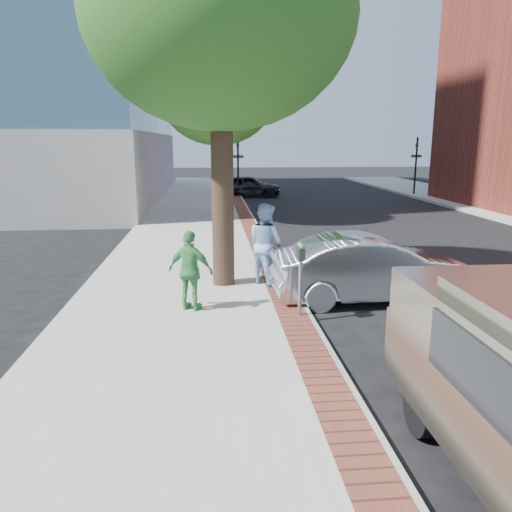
{
  "coord_description": "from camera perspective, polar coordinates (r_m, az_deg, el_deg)",
  "views": [
    {
      "loc": [
        -0.89,
        -9.87,
        3.54
      ],
      "look_at": [
        0.04,
        0.25,
        1.2
      ],
      "focal_mm": 35.0,
      "sensor_mm": 36.0,
      "label": 1
    }
  ],
  "objects": [
    {
      "name": "bg_car",
      "position": [
        32.72,
        -0.85,
        8.02
      ],
      "size": [
        4.25,
        1.93,
        1.42
      ],
      "primitive_type": "imported",
      "rotation": [
        0.0,
        0.0,
        1.51
      ],
      "color": "black",
      "rests_on": "ground"
    },
    {
      "name": "signal_near",
      "position": [
        31.94,
        -2.07,
        10.66
      ],
      "size": [
        0.7,
        0.15,
        3.8
      ],
      "color": "black",
      "rests_on": "ground"
    },
    {
      "name": "tree_far",
      "position": [
        21.94,
        -4.42,
        17.54
      ],
      "size": [
        4.8,
        4.8,
        7.14
      ],
      "color": "black",
      "rests_on": "sidewalk"
    },
    {
      "name": "parking_meter",
      "position": [
        9.76,
        5.11,
        -0.92
      ],
      "size": [
        0.12,
        0.32,
        1.47
      ],
      "color": "gray",
      "rests_on": "sidewalk"
    },
    {
      "name": "sidewalk",
      "position": [
        18.21,
        -7.07,
        1.91
      ],
      "size": [
        5.0,
        60.0,
        0.15
      ],
      "primitive_type": "cube",
      "color": "#9E9991",
      "rests_on": "ground"
    },
    {
      "name": "tree_near",
      "position": [
        12.06,
        -4.14,
        25.56
      ],
      "size": [
        6.0,
        6.0,
        8.51
      ],
      "color": "black",
      "rests_on": "sidewalk"
    },
    {
      "name": "person_green",
      "position": [
        10.22,
        -7.47,
        -1.69
      ],
      "size": [
        1.05,
        0.76,
        1.65
      ],
      "primitive_type": "imported",
      "rotation": [
        0.0,
        0.0,
        2.72
      ],
      "color": "#459851",
      "rests_on": "sidewalk"
    },
    {
      "name": "curb",
      "position": [
        18.3,
        0.93,
        2.07
      ],
      "size": [
        0.1,
        60.0,
        0.15
      ],
      "primitive_type": "cube",
      "color": "gray",
      "rests_on": "ground"
    },
    {
      "name": "signal_far",
      "position": [
        34.59,
        17.82,
        10.24
      ],
      "size": [
        0.7,
        0.15,
        3.8
      ],
      "color": "black",
      "rests_on": "ground"
    },
    {
      "name": "person_gray",
      "position": [
        12.37,
        1.08,
        0.88
      ],
      "size": [
        0.65,
        0.7,
        1.6
      ],
      "primitive_type": "imported",
      "rotation": [
        0.0,
        0.0,
        -0.96
      ],
      "color": "#B9BABF",
      "rests_on": "sidewalk"
    },
    {
      "name": "office_base",
      "position": [
        34.13,
        -26.38,
        9.07
      ],
      "size": [
        18.2,
        22.2,
        4.0
      ],
      "primitive_type": "cube",
      "color": "gray",
      "rests_on": "ground"
    },
    {
      "name": "sedan_silver",
      "position": [
        11.54,
        13.12,
        -1.39
      ],
      "size": [
        4.58,
        1.75,
        1.49
      ],
      "primitive_type": "imported",
      "rotation": [
        0.0,
        0.0,
        1.61
      ],
      "color": "silver",
      "rests_on": "ground"
    },
    {
      "name": "ground",
      "position": [
        10.52,
        -0.08,
        -6.69
      ],
      "size": [
        120.0,
        120.0,
        0.0
      ],
      "primitive_type": "plane",
      "color": "black",
      "rests_on": "ground"
    },
    {
      "name": "person_officer",
      "position": [
        12.03,
        1.07,
        1.43
      ],
      "size": [
        1.18,
        1.21,
        1.96
      ],
      "primitive_type": "imported",
      "rotation": [
        0.0,
        0.0,
        2.25
      ],
      "color": "#92B3E2",
      "rests_on": "sidewalk"
    },
    {
      "name": "brick_strip",
      "position": [
        18.26,
        -0.16,
        2.29
      ],
      "size": [
        0.6,
        60.0,
        0.01
      ],
      "primitive_type": "cube",
      "color": "brown",
      "rests_on": "sidewalk"
    }
  ]
}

